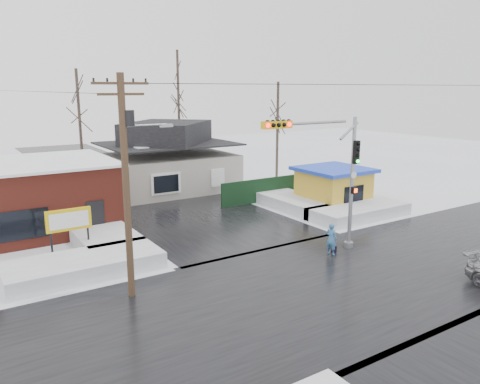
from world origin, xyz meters
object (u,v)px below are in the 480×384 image
utility_pole (127,175)px  pedestrian (331,239)px  marquee_sign (69,221)px  kiosk (333,187)px  traffic_signal (331,167)px

utility_pole → pedestrian: bearing=-4.8°
utility_pole → pedestrian: 11.16m
utility_pole → marquee_sign: (-1.07, 5.99, -3.19)m
kiosk → pedestrian: bearing=-134.2°
marquee_sign → kiosk: 18.51m
traffic_signal → kiosk: bearing=44.8°
kiosk → utility_pole: bearing=-159.6°
kiosk → pedestrian: kiosk is taller
pedestrian → kiosk: bearing=-62.4°
marquee_sign → utility_pole: bearing=-79.9°
marquee_sign → pedestrian: marquee_sign is taller
kiosk → marquee_sign: bearing=-178.4°
marquee_sign → kiosk: (18.50, 0.50, -0.46)m
traffic_signal → utility_pole: utility_pole is taller
traffic_signal → kiosk: traffic_signal is taller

